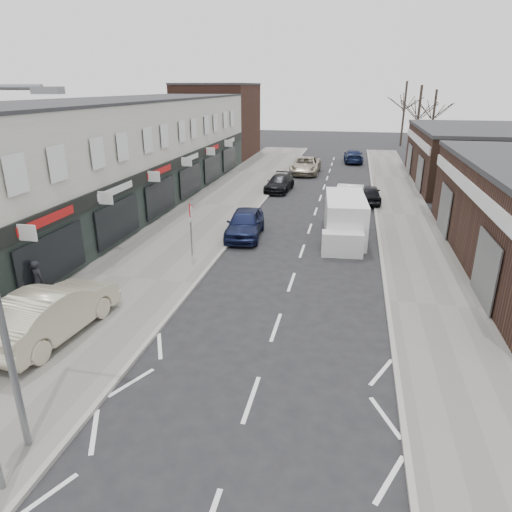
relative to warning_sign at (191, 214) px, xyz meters
The scene contains 19 objects.
ground 13.25m from the warning_sign, 66.74° to the right, with size 160.00×160.00×0.00m, color black.
pavement_left 10.35m from the warning_sign, 99.04° to the left, with size 5.50×64.00×0.12m, color slate.
pavement_right 14.95m from the warning_sign, 42.51° to the left, with size 3.50×64.00×0.12m, color slate.
shop_terrace_left 11.30m from the warning_sign, 138.04° to the left, with size 8.00×41.00×7.10m, color beige.
brick_block_far 34.09m from the warning_sign, 104.18° to the left, with size 8.00×10.00×8.00m, color #41251B.
right_unit_far 28.21m from the warning_sign, 51.25° to the left, with size 10.00×16.00×4.50m, color #382319.
tree_far_a 38.75m from the warning_sign, 68.53° to the left, with size 3.60×3.60×8.00m, color #382D26, non-canonical shape.
tree_far_b 45.24m from the warning_sign, 68.36° to the left, with size 3.60×3.60×7.50m, color #382D26, non-canonical shape.
tree_far_c 49.95m from the warning_sign, 74.12° to the left, with size 3.60×3.60×8.50m, color #382D26, non-canonical shape.
warning_sign is the anchor object (origin of this frame).
white_van 8.52m from the warning_sign, 32.10° to the left, with size 2.48×6.06×2.30m.
sedan_on_pavement 8.54m from the warning_sign, 103.30° to the right, with size 1.80×5.17×1.70m, color beige.
pedestrian 7.39m from the warning_sign, 123.72° to the right, with size 0.61×0.40×1.67m, color black.
parked_car_left_a 4.35m from the warning_sign, 64.67° to the left, with size 1.84×4.58×1.56m, color #111838.
parked_car_left_b 15.91m from the warning_sign, 83.62° to the left, with size 1.79×4.40×1.28m, color black.
parked_car_left_c 24.08m from the warning_sign, 82.93° to the left, with size 2.58×5.59×1.55m, color #A79C86.
parked_car_right_a 13.80m from the warning_sign, 57.60° to the left, with size 1.74×5.00×1.65m, color silver.
parked_car_right_b 15.76m from the warning_sign, 56.50° to the left, with size 1.57×3.91×1.33m, color black.
parked_car_right_c 32.53m from the warning_sign, 76.91° to the left, with size 1.98×4.86×1.41m, color #121A39.
Camera 1 is at (2.23, -7.92, 7.95)m, focal length 32.00 mm.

